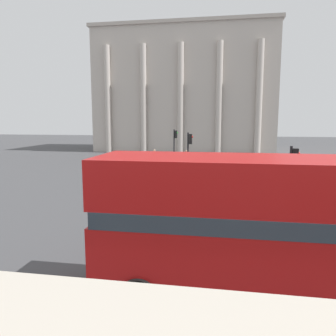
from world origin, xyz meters
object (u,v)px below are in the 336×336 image
Objects in this scene: traffic_light_near at (292,178)px; traffic_light_far at (175,145)px; traffic_light_mid at (189,153)px; pedestrian_grey at (186,157)px; double_decker_bus at (296,225)px; plaza_building_left at (186,92)px; car_white at (157,175)px; car_silver at (213,164)px; pedestrian_white at (154,156)px; pedestrian_black at (144,182)px.

traffic_light_near is 0.95× the size of traffic_light_far.
pedestrian_grey is at bearing 97.20° from traffic_light_mid.
plaza_building_left is (-8.28, 46.78, 7.40)m from double_decker_bus.
plaza_building_left is at bearing 94.27° from traffic_light_far.
car_white is (1.23, -30.66, -8.95)m from plaza_building_left.
traffic_light_mid is 9.80m from car_silver.
pedestrian_grey is at bearing -161.41° from pedestrian_white.
pedestrian_grey reaches higher than pedestrian_white.
double_decker_bus is 2.55× the size of car_white.
car_silver is (-2.90, 23.52, -1.55)m from double_decker_bus.
car_silver is at bearing 81.58° from traffic_light_mid.
traffic_light_mid is 13.26m from pedestrian_white.
pedestrian_black is (2.29, -14.29, -0.11)m from pedestrian_white.
plaza_building_left reaches higher than pedestrian_grey.
plaza_building_left reaches higher than double_decker_bus.
traffic_light_mid is at bearing -73.91° from traffic_light_far.
traffic_light_near is 0.93× the size of car_silver.
pedestrian_black is (-0.70, -9.28, -1.74)m from traffic_light_far.
car_silver is (1.41, 9.50, -1.97)m from traffic_light_mid.
traffic_light_mid is at bearing 112.05° from double_decker_bus.
double_decker_bus is 27.82m from pedestrian_white.
pedestrian_black is (-1.25, -14.09, -0.12)m from pedestrian_grey.
traffic_light_near is 0.95× the size of traffic_light_mid.
plaza_building_left is at bearing 133.92° from car_silver.
pedestrian_grey is (-2.92, 2.45, 0.35)m from car_silver.
plaza_building_left is 42.76m from traffic_light_near.
traffic_light_mid reaches higher than double_decker_bus.
pedestrian_grey is (1.23, 9.85, 0.35)m from car_white.
traffic_light_far is at bearing 129.78° from pedestrian_grey.
double_decker_bus is 5.92× the size of pedestrian_grey.
traffic_light_far is 6.06m from pedestrian_white.
traffic_light_near is (0.96, 5.64, 0.29)m from double_decker_bus.
traffic_light_near is 2.16× the size of pedestrian_grey.
traffic_light_far is (1.91, -25.62, -6.97)m from plaza_building_left.
car_silver is at bearing 102.00° from double_decker_bus.
plaza_building_left is 33.73m from traffic_light_mid.
pedestrian_white is (-2.32, 10.05, 0.34)m from car_white.
pedestrian_grey is (-1.51, 11.95, -1.62)m from traffic_light_mid.
pedestrian_black is (-4.17, -11.64, 0.23)m from car_silver.
traffic_light_mid is 2.28× the size of pedestrian_grey.
car_silver is at bearing -173.68° from pedestrian_grey.
traffic_light_mid is 2.30× the size of pedestrian_white.
plaza_building_left is 22.66m from pedestrian_grey.
car_white is (-8.01, 10.48, -1.84)m from traffic_light_near.
double_decker_bus is 6.58× the size of pedestrian_black.
traffic_light_near is at bearing -57.82° from traffic_light_mid.
plaza_building_left is 6.77× the size of car_white.
traffic_light_mid is at bearing -67.52° from car_silver.
double_decker_bus is 5.97× the size of pedestrian_white.
car_silver is at bearing -179.61° from pedestrian_black.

